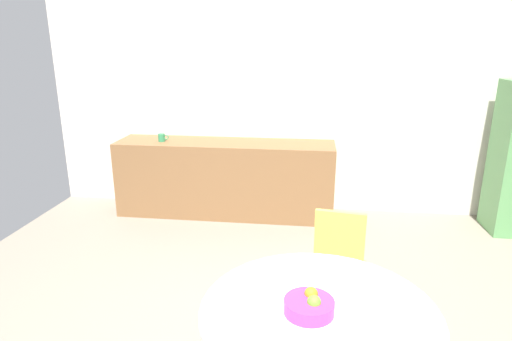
{
  "coord_description": "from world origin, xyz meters",
  "views": [
    {
      "loc": [
        0.24,
        -2.24,
        2.03
      ],
      "look_at": [
        -0.22,
        1.36,
        0.95
      ],
      "focal_mm": 30.11,
      "sensor_mm": 36.0,
      "label": 1
    }
  ],
  "objects_px": {
    "mug_white": "(162,137)",
    "fruit_bowl": "(309,305)",
    "round_table": "(318,329)",
    "chair_yellow": "(338,255)"
  },
  "relations": [
    {
      "from": "round_table",
      "to": "mug_white",
      "type": "bearing_deg",
      "value": 122.08
    },
    {
      "from": "fruit_bowl",
      "to": "chair_yellow",
      "type": "bearing_deg",
      "value": 78.76
    },
    {
      "from": "round_table",
      "to": "mug_white",
      "type": "height_order",
      "value": "mug_white"
    },
    {
      "from": "mug_white",
      "to": "round_table",
      "type": "bearing_deg",
      "value": -57.92
    },
    {
      "from": "chair_yellow",
      "to": "round_table",
      "type": "bearing_deg",
      "value": -98.82
    },
    {
      "from": "chair_yellow",
      "to": "mug_white",
      "type": "relative_size",
      "value": 6.43
    },
    {
      "from": "chair_yellow",
      "to": "fruit_bowl",
      "type": "distance_m",
      "value": 1.09
    },
    {
      "from": "chair_yellow",
      "to": "fruit_bowl",
      "type": "height_order",
      "value": "fruit_bowl"
    },
    {
      "from": "mug_white",
      "to": "fruit_bowl",
      "type": "bearing_deg",
      "value": -58.89
    },
    {
      "from": "round_table",
      "to": "fruit_bowl",
      "type": "distance_m",
      "value": 0.17
    }
  ]
}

